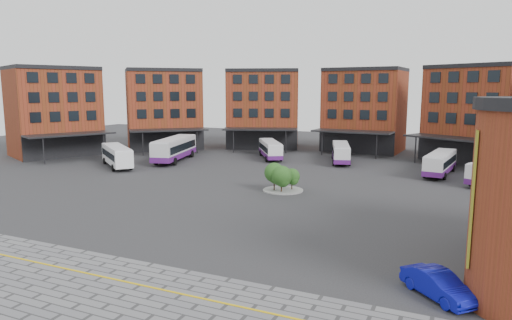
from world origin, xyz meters
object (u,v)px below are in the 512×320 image
at_px(bus_a, 117,155).
at_px(bus_e, 440,163).
at_px(tree_island, 281,177).
at_px(bus_d, 341,152).
at_px(bus_b, 175,149).
at_px(bus_c, 270,149).
at_px(blue_car, 438,284).
at_px(bus_f, 495,171).

bearing_deg(bus_a, bus_e, -35.37).
xyz_separation_m(tree_island, bus_d, (0.98, 22.21, -0.12)).
distance_m(bus_b, bus_d, 25.34).
distance_m(tree_island, bus_c, 23.71).
bearing_deg(tree_island, blue_car, -50.14).
bearing_deg(bus_e, bus_f, -23.03).
relative_size(bus_a, bus_c, 1.01).
bearing_deg(bus_d, bus_a, -164.76).
relative_size(bus_a, bus_b, 0.75).
distance_m(tree_island, bus_f, 25.41).
xyz_separation_m(bus_e, bus_f, (6.08, -3.57, -0.05)).
height_order(bus_c, bus_d, bus_d).
height_order(bus_b, bus_e, bus_b).
xyz_separation_m(bus_a, bus_d, (27.98, 17.11, -0.23)).
bearing_deg(tree_island, bus_a, 169.30).
relative_size(bus_b, bus_d, 1.26).
bearing_deg(bus_f, bus_c, -166.92).
bearing_deg(bus_f, bus_d, -175.74).
bearing_deg(tree_island, bus_d, 87.46).
bearing_deg(bus_d, bus_e, -34.30).
bearing_deg(bus_a, blue_car, -81.85).
xyz_separation_m(tree_island, bus_f, (21.18, 14.03, -0.13)).
bearing_deg(bus_b, tree_island, -44.54).
height_order(bus_b, bus_c, bus_b).
distance_m(bus_c, bus_d, 11.21).
relative_size(bus_a, blue_car, 2.20).
bearing_deg(bus_a, tree_island, -62.61).
bearing_deg(blue_car, bus_e, 46.71).
bearing_deg(bus_e, blue_car, -80.05).
xyz_separation_m(bus_a, blue_car, (43.80, -25.22, -1.03)).
xyz_separation_m(bus_c, bus_d, (11.18, 0.81, 0.02)).
relative_size(bus_c, bus_e, 0.92).
xyz_separation_m(bus_b, blue_car, (39.44, -33.18, -1.20)).
relative_size(bus_d, bus_e, 0.98).
bearing_deg(bus_e, bus_d, 169.27).
bearing_deg(blue_car, bus_c, 77.16).
bearing_deg(bus_f, blue_car, -70.99).
bearing_deg(bus_b, bus_d, 6.61).
bearing_deg(bus_b, bus_a, -133.28).
relative_size(bus_b, bus_c, 1.34).
relative_size(bus_b, blue_car, 2.92).
xyz_separation_m(bus_f, blue_car, (-4.38, -34.16, -0.79)).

